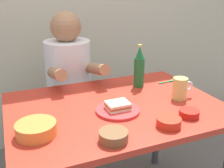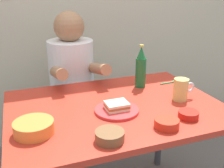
{
  "view_description": "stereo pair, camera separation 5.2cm",
  "coord_description": "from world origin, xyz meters",
  "px_view_note": "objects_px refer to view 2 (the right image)",
  "views": [
    {
      "loc": [
        -0.5,
        -1.16,
        1.33
      ],
      "look_at": [
        0.0,
        0.05,
        0.84
      ],
      "focal_mm": 42.5,
      "sensor_mm": 36.0,
      "label": 1
    },
    {
      "loc": [
        -0.45,
        -1.18,
        1.33
      ],
      "look_at": [
        0.0,
        0.05,
        0.84
      ],
      "focal_mm": 42.5,
      "sensor_mm": 36.0,
      "label": 2
    }
  ],
  "objects_px": {
    "dining_table": "(115,121)",
    "sandwich": "(117,106)",
    "sambal_bowl_red": "(188,114)",
    "stool": "(74,120)",
    "beer_mug": "(181,89)",
    "plate_orange": "(117,110)",
    "person_seated": "(72,69)",
    "beer_bottle": "(141,68)"
  },
  "relations": [
    {
      "from": "dining_table",
      "to": "sandwich",
      "type": "relative_size",
      "value": 10.0
    },
    {
      "from": "sandwich",
      "to": "beer_mug",
      "type": "height_order",
      "value": "beer_mug"
    },
    {
      "from": "sandwich",
      "to": "plate_orange",
      "type": "bearing_deg",
      "value": 0.0
    },
    {
      "from": "plate_orange",
      "to": "beer_mug",
      "type": "height_order",
      "value": "beer_mug"
    },
    {
      "from": "stool",
      "to": "person_seated",
      "type": "relative_size",
      "value": 0.63
    },
    {
      "from": "beer_bottle",
      "to": "plate_orange",
      "type": "bearing_deg",
      "value": -133.71
    },
    {
      "from": "dining_table",
      "to": "sambal_bowl_red",
      "type": "bearing_deg",
      "value": -42.96
    },
    {
      "from": "stool",
      "to": "sandwich",
      "type": "distance_m",
      "value": 0.82
    },
    {
      "from": "stool",
      "to": "beer_mug",
      "type": "relative_size",
      "value": 3.57
    },
    {
      "from": "stool",
      "to": "sandwich",
      "type": "height_order",
      "value": "sandwich"
    },
    {
      "from": "dining_table",
      "to": "sambal_bowl_red",
      "type": "relative_size",
      "value": 11.46
    },
    {
      "from": "dining_table",
      "to": "sambal_bowl_red",
      "type": "height_order",
      "value": "sambal_bowl_red"
    },
    {
      "from": "stool",
      "to": "person_seated",
      "type": "xyz_separation_m",
      "value": [
        0.0,
        -0.01,
        0.42
      ]
    },
    {
      "from": "beer_mug",
      "to": "beer_bottle",
      "type": "height_order",
      "value": "beer_bottle"
    },
    {
      "from": "plate_orange",
      "to": "sambal_bowl_red",
      "type": "distance_m",
      "value": 0.34
    },
    {
      "from": "person_seated",
      "to": "plate_orange",
      "type": "height_order",
      "value": "person_seated"
    },
    {
      "from": "plate_orange",
      "to": "beer_bottle",
      "type": "distance_m",
      "value": 0.39
    },
    {
      "from": "sandwich",
      "to": "sambal_bowl_red",
      "type": "xyz_separation_m",
      "value": [
        0.29,
        -0.18,
        -0.01
      ]
    },
    {
      "from": "dining_table",
      "to": "stool",
      "type": "relative_size",
      "value": 2.44
    },
    {
      "from": "sandwich",
      "to": "beer_mug",
      "type": "distance_m",
      "value": 0.38
    },
    {
      "from": "stool",
      "to": "sambal_bowl_red",
      "type": "height_order",
      "value": "sambal_bowl_red"
    },
    {
      "from": "person_seated",
      "to": "dining_table",
      "type": "bearing_deg",
      "value": -81.05
    },
    {
      "from": "dining_table",
      "to": "beer_bottle",
      "type": "bearing_deg",
      "value": 39.62
    },
    {
      "from": "plate_orange",
      "to": "beer_bottle",
      "type": "xyz_separation_m",
      "value": [
        0.26,
        0.27,
        0.11
      ]
    },
    {
      "from": "dining_table",
      "to": "beer_mug",
      "type": "height_order",
      "value": "beer_mug"
    },
    {
      "from": "person_seated",
      "to": "plate_orange",
      "type": "xyz_separation_m",
      "value": [
        0.08,
        -0.69,
        -0.02
      ]
    },
    {
      "from": "beer_mug",
      "to": "person_seated",
      "type": "bearing_deg",
      "value": 124.04
    },
    {
      "from": "stool",
      "to": "sambal_bowl_red",
      "type": "distance_m",
      "value": 1.04
    },
    {
      "from": "sandwich",
      "to": "sambal_bowl_red",
      "type": "bearing_deg",
      "value": -31.56
    },
    {
      "from": "dining_table",
      "to": "plate_orange",
      "type": "xyz_separation_m",
      "value": [
        -0.02,
        -0.07,
        0.1
      ]
    },
    {
      "from": "dining_table",
      "to": "person_seated",
      "type": "bearing_deg",
      "value": 98.95
    },
    {
      "from": "stool",
      "to": "person_seated",
      "type": "height_order",
      "value": "person_seated"
    },
    {
      "from": "beer_bottle",
      "to": "dining_table",
      "type": "bearing_deg",
      "value": -140.38
    },
    {
      "from": "stool",
      "to": "plate_orange",
      "type": "bearing_deg",
      "value": -83.75
    },
    {
      "from": "dining_table",
      "to": "sandwich",
      "type": "height_order",
      "value": "sandwich"
    },
    {
      "from": "beer_mug",
      "to": "plate_orange",
      "type": "bearing_deg",
      "value": -177.52
    },
    {
      "from": "stool",
      "to": "beer_bottle",
      "type": "distance_m",
      "value": 0.75
    },
    {
      "from": "beer_mug",
      "to": "beer_bottle",
      "type": "xyz_separation_m",
      "value": [
        -0.12,
        0.26,
        0.06
      ]
    },
    {
      "from": "plate_orange",
      "to": "beer_mug",
      "type": "bearing_deg",
      "value": 2.48
    },
    {
      "from": "person_seated",
      "to": "sandwich",
      "type": "distance_m",
      "value": 0.7
    },
    {
      "from": "person_seated",
      "to": "sambal_bowl_red",
      "type": "xyz_separation_m",
      "value": [
        0.37,
        -0.87,
        -0.01
      ]
    },
    {
      "from": "person_seated",
      "to": "beer_bottle",
      "type": "bearing_deg",
      "value": -51.2
    }
  ]
}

